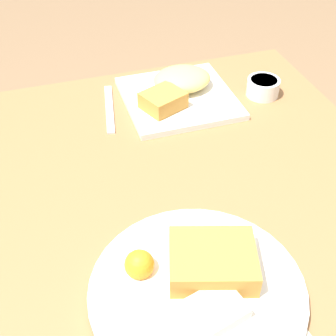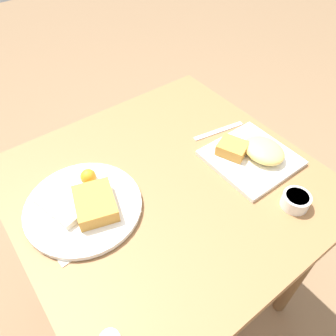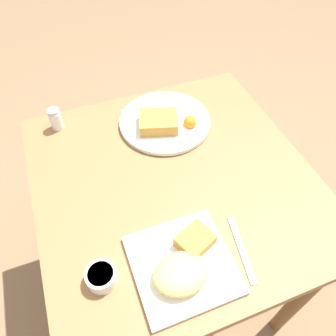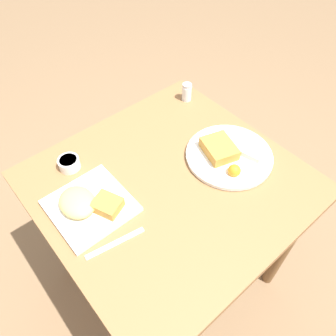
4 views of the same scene
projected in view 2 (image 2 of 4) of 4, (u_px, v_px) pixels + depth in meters
The scene contains 7 objects.
ground_plane at pixel (167, 292), 1.50m from camera, with size 8.00×8.00×0.00m, color #846647.
dining_table at pixel (166, 205), 1.02m from camera, with size 0.82×0.84×0.77m.
menu_card at pixel (86, 216), 0.86m from camera, with size 0.19×0.25×0.00m.
plate_square_near at pixel (253, 154), 0.99m from camera, with size 0.24×0.24×0.06m.
plate_oval_far at pixel (84, 204), 0.86m from camera, with size 0.31×0.31×0.05m.
sauce_ramekin at pixel (296, 200), 0.87m from camera, with size 0.07×0.07×0.04m.
butter_knife at pixel (219, 131), 1.09m from camera, with size 0.05×0.18×0.00m.
Camera 2 is at (-0.49, 0.37, 1.48)m, focal length 35.00 mm.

